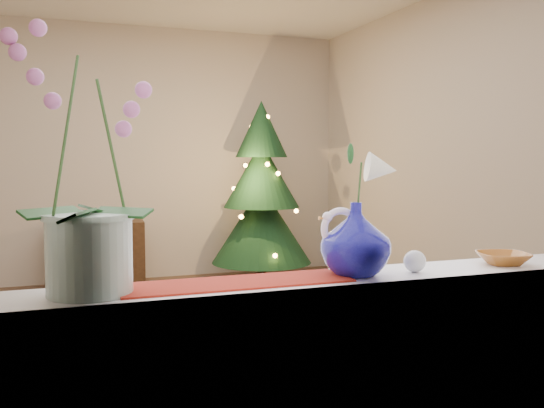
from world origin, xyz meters
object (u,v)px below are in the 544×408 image
(blue_vase, at_px, (356,233))
(amber_dish, at_px, (503,259))
(swan, at_px, (354,242))
(paperweight, at_px, (415,261))
(orchid_pot, at_px, (87,160))
(side_table, at_px, (99,254))
(xmas_tree, at_px, (261,193))

(blue_vase, xyz_separation_m, amber_dish, (0.59, -0.00, -0.12))
(swan, distance_m, paperweight, 0.22)
(paperweight, height_order, amber_dish, paperweight)
(orchid_pot, relative_size, swan, 3.06)
(orchid_pot, bearing_deg, blue_vase, -0.77)
(blue_vase, xyz_separation_m, side_table, (-0.46, 4.57, -0.72))
(paperweight, relative_size, amber_dish, 0.48)
(side_table, bearing_deg, swan, -79.66)
(orchid_pot, distance_m, xmas_tree, 4.63)
(blue_vase, relative_size, side_table, 0.30)
(orchid_pot, distance_m, paperweight, 1.08)
(swan, distance_m, side_table, 4.62)
(blue_vase, height_order, xmas_tree, xmas_tree)
(swan, relative_size, side_table, 0.27)
(paperweight, height_order, side_table, paperweight)
(xmas_tree, height_order, side_table, xmas_tree)
(blue_vase, relative_size, xmas_tree, 0.14)
(blue_vase, bearing_deg, side_table, 95.77)
(orchid_pot, distance_m, swan, 0.87)
(blue_vase, bearing_deg, swan, 74.06)
(xmas_tree, relative_size, side_table, 2.13)
(orchid_pot, distance_m, side_table, 4.68)
(swan, height_order, side_table, swan)
(paperweight, relative_size, xmas_tree, 0.04)
(swan, bearing_deg, paperweight, 10.03)
(paperweight, xyz_separation_m, amber_dish, (0.38, 0.02, -0.02))
(blue_vase, distance_m, side_table, 4.65)
(xmas_tree, bearing_deg, amber_dish, -97.56)
(blue_vase, distance_m, paperweight, 0.23)
(orchid_pot, xyz_separation_m, swan, (0.82, 0.01, -0.27))
(orchid_pot, height_order, paperweight, orchid_pot)
(blue_vase, relative_size, amber_dish, 1.80)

